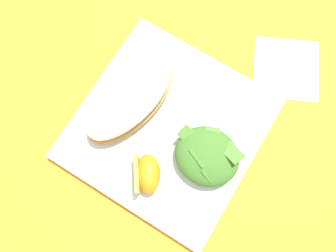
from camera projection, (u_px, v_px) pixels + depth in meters
name	position (u px, v px, depth m)	size (l,w,h in m)	color
ground	(168.00, 129.00, 0.53)	(3.00, 3.00, 0.00)	orange
white_plate	(168.00, 128.00, 0.52)	(0.28, 0.28, 0.02)	silver
cheesy_pizza_bread	(129.00, 103.00, 0.51)	(0.12, 0.18, 0.04)	tan
green_salad_pile	(207.00, 156.00, 0.49)	(0.11, 0.09, 0.04)	#3D7028
orange_wedge_front	(147.00, 173.00, 0.48)	(0.06, 0.07, 0.04)	orange
paper_napkin	(286.00, 68.00, 0.55)	(0.11, 0.11, 0.00)	white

